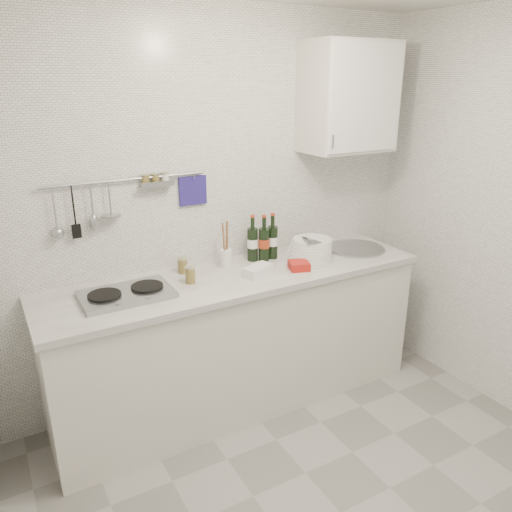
{
  "coord_description": "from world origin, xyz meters",
  "views": [
    {
      "loc": [
        -1.33,
        -1.47,
        2.07
      ],
      "look_at": [
        0.02,
        0.9,
        1.1
      ],
      "focal_mm": 35.0,
      "sensor_mm": 36.0,
      "label": 1
    }
  ],
  "objects_px": {
    "wall_cabinet": "(349,97)",
    "plate_stack_hob": "(125,292)",
    "utensil_crock": "(226,256)",
    "plate_stack_sink": "(310,250)",
    "wine_bottles": "(263,237)"
  },
  "relations": [
    {
      "from": "plate_stack_hob",
      "to": "plate_stack_sink",
      "type": "xyz_separation_m",
      "value": [
        1.25,
        -0.04,
        0.05
      ]
    },
    {
      "from": "plate_stack_hob",
      "to": "utensil_crock",
      "type": "bearing_deg",
      "value": 9.17
    },
    {
      "from": "plate_stack_sink",
      "to": "wine_bottles",
      "type": "bearing_deg",
      "value": 152.98
    },
    {
      "from": "plate_stack_sink",
      "to": "utensil_crock",
      "type": "xyz_separation_m",
      "value": [
        -0.56,
        0.15,
        0.01
      ]
    },
    {
      "from": "plate_stack_hob",
      "to": "utensil_crock",
      "type": "height_order",
      "value": "utensil_crock"
    },
    {
      "from": "plate_stack_sink",
      "to": "wine_bottles",
      "type": "xyz_separation_m",
      "value": [
        -0.28,
        0.14,
        0.09
      ]
    },
    {
      "from": "wall_cabinet",
      "to": "plate_stack_hob",
      "type": "xyz_separation_m",
      "value": [
        -1.6,
        -0.08,
        -1.02
      ]
    },
    {
      "from": "plate_stack_hob",
      "to": "plate_stack_sink",
      "type": "height_order",
      "value": "plate_stack_sink"
    },
    {
      "from": "utensil_crock",
      "to": "wall_cabinet",
      "type": "bearing_deg",
      "value": -2.04
    },
    {
      "from": "plate_stack_sink",
      "to": "plate_stack_hob",
      "type": "bearing_deg",
      "value": 178.3
    },
    {
      "from": "wall_cabinet",
      "to": "wine_bottles",
      "type": "relative_size",
      "value": 2.26
    },
    {
      "from": "wine_bottles",
      "to": "utensil_crock",
      "type": "relative_size",
      "value": 1.01
    },
    {
      "from": "utensil_crock",
      "to": "plate_stack_hob",
      "type": "bearing_deg",
      "value": -170.83
    },
    {
      "from": "plate_stack_hob",
      "to": "wine_bottles",
      "type": "height_order",
      "value": "wine_bottles"
    },
    {
      "from": "wall_cabinet",
      "to": "plate_stack_hob",
      "type": "bearing_deg",
      "value": -177.15
    }
  ]
}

